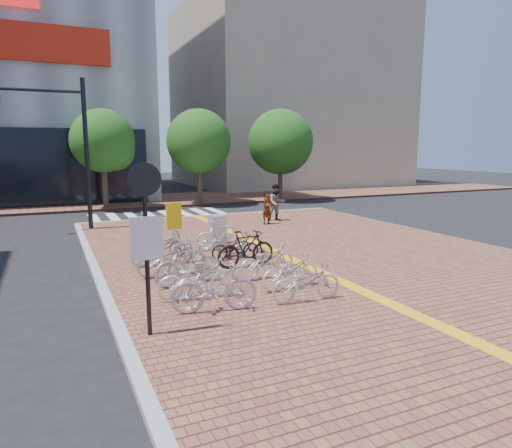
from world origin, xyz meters
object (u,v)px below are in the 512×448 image
bike_0 (214,287)px  bike_8 (267,260)px  bike_4 (162,249)px  bike_6 (307,282)px  bike_11 (221,236)px  bike_9 (246,249)px  bike_7 (290,271)px  bike_3 (172,258)px  bike_10 (235,247)px  pedestrian_a (267,207)px  bike_1 (197,279)px  utility_box (217,232)px  pedestrian_b (276,203)px  yellow_sign (174,221)px  bike_2 (187,264)px  bike_5 (161,245)px  notice_sign (146,229)px  traffic_light_pole (47,125)px

bike_0 → bike_8: 3.05m
bike_4 → bike_8: 3.48m
bike_6 → bike_11: (0.03, 5.97, 0.07)m
bike_9 → bike_7: bearing=-178.8°
bike_3 → bike_10: 2.60m
bike_0 → pedestrian_a: bearing=-21.1°
bike_6 → bike_10: bearing=2.7°
pedestrian_a → bike_9: bearing=-147.1°
bike_8 → bike_1: bearing=101.5°
bike_4 → utility_box: utility_box is taller
bike_11 → pedestrian_b: 7.19m
bike_3 → yellow_sign: bearing=-19.3°
bike_2 → pedestrian_a: bearing=-48.2°
utility_box → bike_2: bearing=-120.1°
bike_10 → pedestrian_b: bearing=-31.1°
bike_0 → bike_5: bearing=9.8°
notice_sign → bike_10: bearing=52.8°
pedestrian_b → traffic_light_pole: bearing=177.6°
pedestrian_b → bike_6: bearing=-107.6°
bike_4 → bike_5: 0.92m
notice_sign → traffic_light_pole: 13.54m
bike_2 → bike_7: size_ratio=1.06×
bike_4 → bike_8: (2.39, -2.53, -0.03)m
traffic_light_pole → bike_9: bearing=-60.2°
bike_1 → bike_9: bearing=-41.1°
pedestrian_b → bike_5: bearing=-136.0°
bike_9 → bike_11: 2.45m
bike_11 → bike_9: bearing=-171.0°
bike_1 → bike_4: 3.54m
bike_0 → notice_sign: 2.30m
bike_2 → bike_1: bearing=164.7°
bike_6 → bike_5: bearing=23.8°
bike_0 → bike_1: bearing=14.5°
notice_sign → bike_9: bearing=46.9°
pedestrian_a → bike_6: bearing=-137.7°
bike_2 → bike_8: 2.26m
bike_6 → bike_4: bearing=28.9°
bike_10 → traffic_light_pole: 10.63m
bike_3 → yellow_sign: size_ratio=1.03×
bike_0 → pedestrian_a: (6.27, 10.28, 0.23)m
bike_0 → utility_box: utility_box is taller
bike_4 → traffic_light_pole: traffic_light_pole is taller
bike_9 → yellow_sign: yellow_sign is taller
bike_0 → bike_2: size_ratio=1.03×
traffic_light_pole → bike_3: bearing=-72.4°
bike_6 → bike_7: size_ratio=1.00×
bike_0 → bike_7: 2.54m
bike_7 → utility_box: bearing=-6.9°
bike_3 → bike_10: (2.37, 1.06, -0.10)m
bike_7 → bike_11: 4.92m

